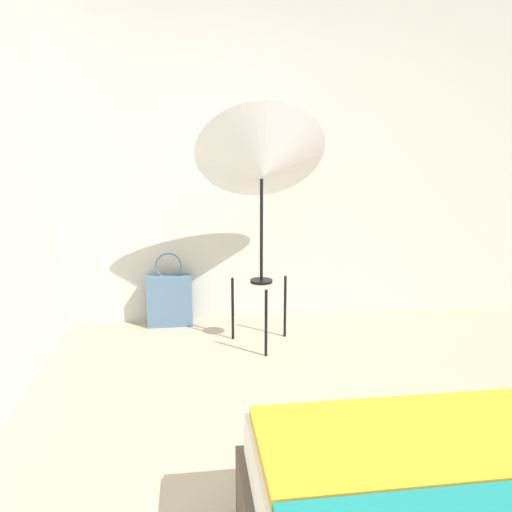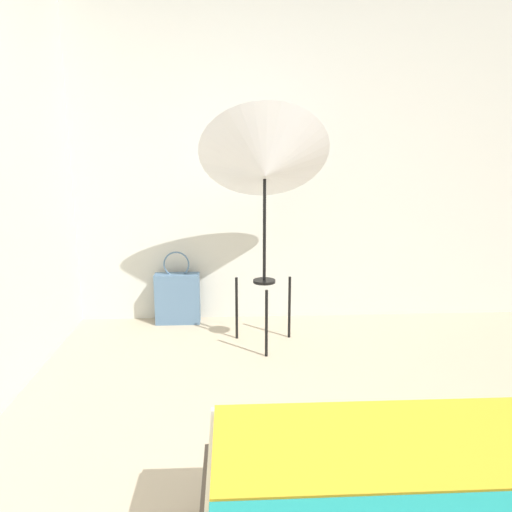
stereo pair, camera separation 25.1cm
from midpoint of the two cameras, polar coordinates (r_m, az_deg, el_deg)
name	(u,v)px [view 2 (the right image)]	position (r m, az deg, el deg)	size (l,w,h in m)	color
wall_back	(276,157)	(3.97, 4.15, 11.26)	(8.00, 0.05, 2.60)	beige
photo_umbrella	(265,165)	(3.35, 3.18, 10.31)	(0.88, 0.77, 1.65)	black
tote_bag	(178,298)	(3.98, -7.17, -4.76)	(0.35, 0.13, 0.58)	slate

